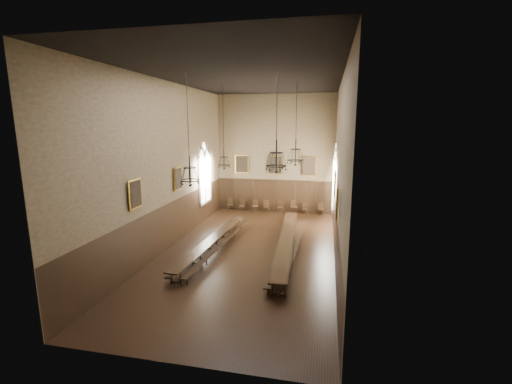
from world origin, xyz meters
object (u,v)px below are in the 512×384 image
(chair_0, at_px, (231,207))
(chandelier_back_right, at_px, (295,155))
(table_left, at_px, (213,244))
(chair_2, at_px, (255,208))
(chair_1, at_px, (242,208))
(chair_7, at_px, (321,212))
(bench_right_outer, at_px, (295,250))
(chair_4, at_px, (280,209))
(bench_left_outer, at_px, (204,244))
(bench_right_inner, at_px, (277,247))
(bench_left_inner, at_px, (222,245))
(chandelier_front_left, at_px, (190,174))
(chandelier_front_right, at_px, (276,160))
(chair_6, at_px, (305,211))
(table_right, at_px, (286,246))
(chair_5, at_px, (294,210))
(chandelier_back_left, at_px, (224,159))
(chair_3, at_px, (266,209))

(chair_0, relative_size, chandelier_back_right, 0.22)
(table_left, bearing_deg, chair_2, 86.91)
(chair_1, distance_m, chair_7, 6.17)
(bench_right_outer, bearing_deg, chair_4, 102.71)
(bench_left_outer, bearing_deg, bench_right_inner, 3.98)
(chair_0, xyz_separation_m, chandelier_back_right, (5.65, -6.37, 4.75))
(bench_right_inner, distance_m, bench_right_outer, 1.02)
(bench_left_inner, xyz_separation_m, chair_0, (-1.96, 8.57, 0.03))
(chair_7, height_order, chandelier_back_right, chandelier_back_right)
(bench_left_outer, xyz_separation_m, bench_right_outer, (4.98, 0.04, 0.01))
(bench_left_inner, height_order, chandelier_back_right, chandelier_back_right)
(bench_right_outer, bearing_deg, chair_1, 120.25)
(chandelier_front_left, bearing_deg, chandelier_front_right, 1.94)
(chair_0, bearing_deg, bench_right_inner, -73.64)
(chair_0, bearing_deg, table_left, -94.40)
(chair_6, bearing_deg, chair_4, 172.26)
(table_left, distance_m, chandelier_back_right, 6.68)
(table_right, distance_m, chair_0, 9.95)
(bench_right_outer, xyz_separation_m, chair_5, (-0.90, 8.61, 0.03))
(bench_left_outer, bearing_deg, chandelier_front_left, -84.69)
(chair_7, bearing_deg, bench_right_inner, -121.61)
(bench_left_inner, bearing_deg, bench_left_outer, -177.64)
(chair_2, bearing_deg, chandelier_back_left, -106.92)
(chair_6, bearing_deg, chandelier_front_right, -100.28)
(chair_5, bearing_deg, bench_right_inner, -107.41)
(table_left, relative_size, chair_4, 10.40)
(bench_right_inner, bearing_deg, chandelier_front_left, -147.56)
(table_left, height_order, chair_0, chair_0)
(bench_right_inner, bearing_deg, bench_left_outer, -176.02)
(table_left, relative_size, bench_right_outer, 0.96)
(chair_0, xyz_separation_m, chandelier_back_left, (1.38, -6.05, 4.43))
(bench_left_outer, height_order, chair_6, chair_6)
(chandelier_back_left, bearing_deg, chair_4, 66.81)
(bench_right_inner, relative_size, chair_6, 11.72)
(chair_0, xyz_separation_m, chair_4, (4.00, 0.05, -0.02))
(table_left, relative_size, chair_7, 10.05)
(chair_4, distance_m, chandelier_front_left, 11.93)
(bench_left_inner, xyz_separation_m, chair_5, (3.08, 8.60, 0.04))
(chair_1, relative_size, chandelier_front_right, 0.20)
(chandelier_back_left, bearing_deg, chair_1, 94.35)
(chandelier_front_right, bearing_deg, chair_3, 102.21)
(bench_right_inner, height_order, chair_3, chair_3)
(bench_left_inner, relative_size, chair_2, 9.89)
(table_right, height_order, chandelier_back_right, chandelier_back_right)
(chandelier_back_left, xyz_separation_m, chandelier_front_right, (3.81, -4.55, 0.46))
(bench_right_inner, bearing_deg, chair_7, 75.54)
(bench_left_inner, relative_size, chandelier_front_right, 2.18)
(bench_right_inner, distance_m, chair_0, 9.69)
(chair_0, bearing_deg, chandelier_front_left, -98.17)
(table_left, xyz_separation_m, chair_6, (4.33, 8.79, -0.10))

